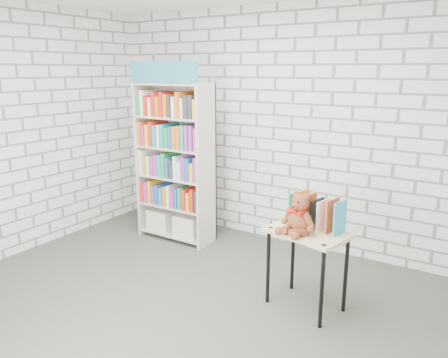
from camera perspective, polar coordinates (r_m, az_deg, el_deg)
The scene contains 6 objects.
ground at distance 4.11m, azimuth -7.04°, elevation -16.27°, with size 4.50×4.50×0.00m, color #3F453A.
room_shell at distance 3.56m, azimuth -7.91°, elevation 9.33°, with size 4.52×4.02×2.81m.
bookshelf at distance 5.34m, azimuth -6.39°, elevation 2.31°, with size 0.96×0.37×2.16m.
display_table at distance 3.89m, azimuth 10.86°, elevation -8.04°, with size 0.76×0.61×0.72m.
table_books at distance 3.89m, azimuth 11.96°, elevation -4.29°, with size 0.51×0.31×0.28m.
teddy_bear at distance 3.74m, azimuth 9.67°, elevation -4.92°, with size 0.32×0.31×0.35m.
Camera 1 is at (2.30, -2.70, 2.08)m, focal length 35.00 mm.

